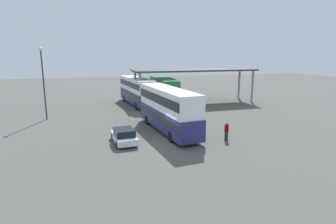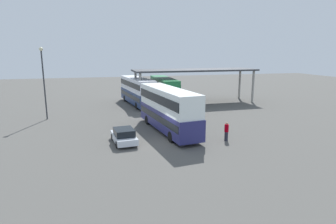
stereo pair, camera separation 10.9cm
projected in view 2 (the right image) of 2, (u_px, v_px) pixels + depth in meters
ground_plane at (167, 143)px, 25.17m from camera, size 140.00×140.00×0.00m
double_decker_main at (168, 108)px, 28.43m from camera, size 3.81×11.42×4.39m
parked_hatchback at (124, 136)px, 24.97m from camera, size 2.12×3.92×1.35m
double_decker_near_canopy at (137, 90)px, 43.09m from camera, size 3.90×11.64×4.08m
double_decker_mid_row at (164, 90)px, 43.53m from camera, size 2.72×10.90×4.05m
depot_canopy at (195, 72)px, 43.86m from camera, size 19.36×5.69×5.31m
lamppost_tall at (43, 75)px, 32.91m from camera, size 0.44×0.44×8.49m
pedestrian_waiting at (226, 131)px, 25.61m from camera, size 0.38×0.38×1.76m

